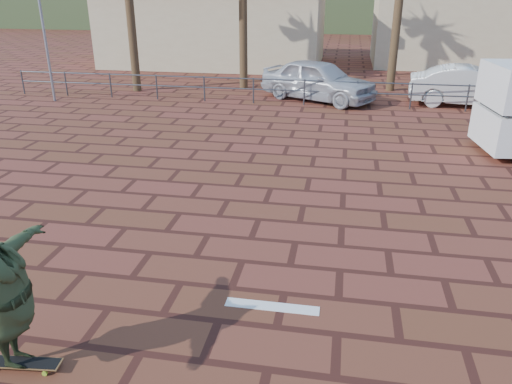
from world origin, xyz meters
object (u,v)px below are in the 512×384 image
car_silver (318,80)px  skateboarder (6,303)px  longboard (21,363)px  car_white (471,86)px

car_silver → skateboarder: bearing=-161.6°
longboard → car_silver: 16.25m
car_silver → longboard: bearing=-161.6°
longboard → car_silver: car_silver is taller
skateboarder → car_silver: (2.66, 16.01, -0.17)m
longboard → car_silver: size_ratio=0.22×
car_silver → car_white: (5.82, 0.00, -0.06)m
car_white → longboard: bearing=157.3°
longboard → skateboarder: bearing=-114.5°
car_silver → car_white: bearing=-62.2°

